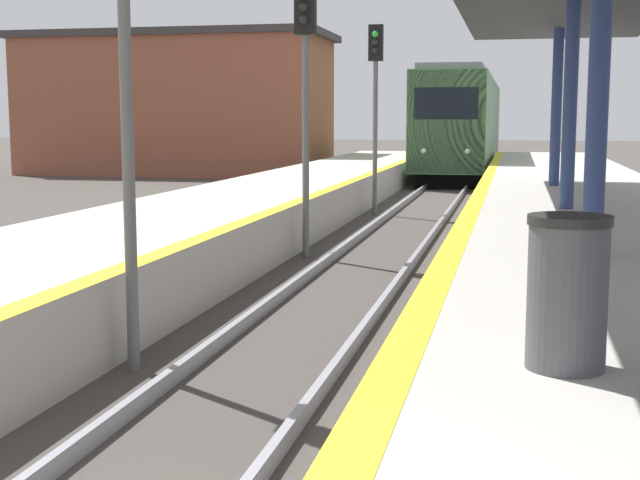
% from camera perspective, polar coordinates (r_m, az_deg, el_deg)
% --- Properties ---
extents(train, '(2.70, 22.15, 4.38)m').
position_cam_1_polar(train, '(41.80, 9.21, 7.37)').
color(train, black).
rests_on(train, ground).
extents(signal_near, '(0.36, 0.31, 4.81)m').
position_cam_1_polar(signal_near, '(8.82, -12.45, 13.26)').
color(signal_near, '#595959').
rests_on(signal_near, ground).
extents(signal_mid, '(0.36, 0.31, 4.81)m').
position_cam_1_polar(signal_mid, '(15.76, -0.95, 10.96)').
color(signal_mid, '#595959').
rests_on(signal_mid, ground).
extents(signal_far, '(0.36, 0.31, 4.81)m').
position_cam_1_polar(signal_far, '(22.94, 3.57, 9.96)').
color(signal_far, '#595959').
rests_on(signal_far, ground).
extents(trash_bin, '(0.52, 0.52, 0.97)m').
position_cam_1_polar(trash_bin, '(5.77, 15.55, -3.23)').
color(trash_bin, '#4C4C51').
rests_on(trash_bin, platform_right).
extents(station_building, '(13.79, 6.07, 6.18)m').
position_cam_1_polar(station_building, '(40.65, -9.15, 8.59)').
color(station_building, brown).
rests_on(station_building, ground).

